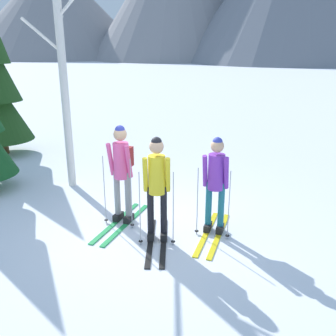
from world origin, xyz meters
The scene contains 5 objects.
ground_plane centered at (0.00, 0.00, 0.00)m, with size 400.00×400.00×0.00m, color white.
skier_in_pink centered at (-0.55, 0.26, 1.05)m, with size 0.65×1.81×1.84m.
skier_in_yellow centered at (0.21, -0.31, 1.03)m, with size 0.60×1.65×1.80m.
skier_in_purple centered at (1.15, 0.13, 0.97)m, with size 0.60×1.72×1.73m.
birch_tree_tall centered at (-2.28, 1.88, 2.78)m, with size 1.24×1.47×5.46m.
Camera 1 is at (1.36, -5.92, 3.18)m, focal length 40.18 mm.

